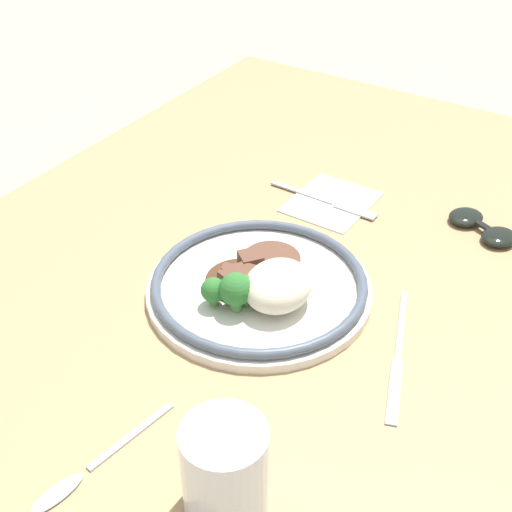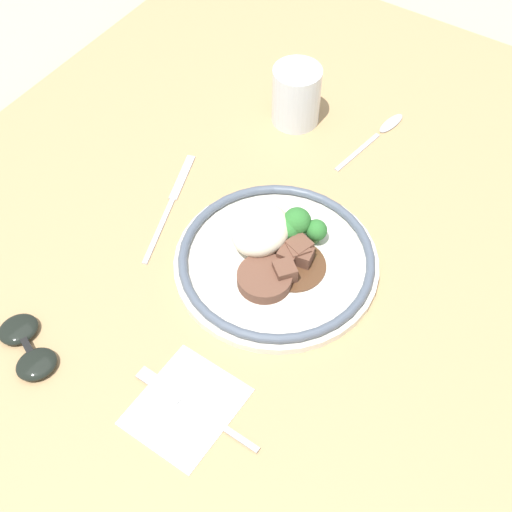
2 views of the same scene
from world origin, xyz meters
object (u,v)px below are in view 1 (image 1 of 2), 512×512
(sunglasses, at_px, (482,227))
(spoon, at_px, (77,478))
(plate, at_px, (260,285))
(knife, at_px, (398,357))
(juice_glass, at_px, (225,474))
(fork, at_px, (332,203))

(sunglasses, bearing_deg, spoon, 6.46)
(plate, height_order, knife, plate)
(juice_glass, relative_size, sunglasses, 0.83)
(plate, xyz_separation_m, knife, (0.01, 0.18, -0.02))
(sunglasses, bearing_deg, fork, -52.94)
(juice_glass, relative_size, knife, 0.47)
(plate, relative_size, fork, 1.57)
(plate, distance_m, juice_glass, 0.28)
(plate, height_order, sunglasses, plate)
(juice_glass, bearing_deg, knife, 167.39)
(juice_glass, relative_size, fork, 0.55)
(knife, relative_size, sunglasses, 1.78)
(juice_glass, xyz_separation_m, sunglasses, (-0.53, 0.05, -0.03))
(juice_glass, height_order, fork, juice_glass)
(plate, bearing_deg, fork, -174.83)
(knife, bearing_deg, juice_glass, -31.55)
(spoon, bearing_deg, juice_glass, 120.68)
(juice_glass, bearing_deg, sunglasses, 174.09)
(fork, bearing_deg, juice_glass, -71.35)
(knife, xyz_separation_m, spoon, (0.29, -0.18, 0.00))
(plate, xyz_separation_m, juice_glass, (0.25, 0.12, 0.02))
(juice_glass, xyz_separation_m, spoon, (0.05, -0.13, -0.04))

